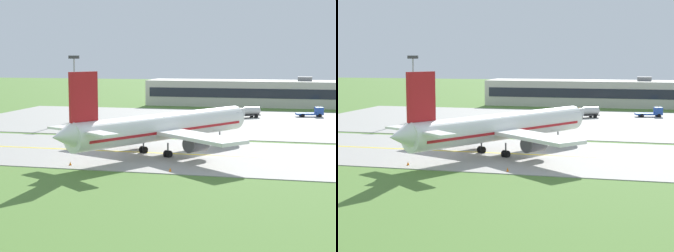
# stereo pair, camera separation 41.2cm
# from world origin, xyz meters

# --- Properties ---
(ground_plane) EXTENTS (500.00, 500.00, 0.00)m
(ground_plane) POSITION_xyz_m (0.00, 0.00, 0.00)
(ground_plane) COLOR #517A33
(taxiway_strip) EXTENTS (240.00, 28.00, 0.10)m
(taxiway_strip) POSITION_xyz_m (0.00, 0.00, 0.05)
(taxiway_strip) COLOR #9E9B93
(taxiway_strip) RESTS_ON ground
(apron_pad) EXTENTS (140.00, 52.00, 0.10)m
(apron_pad) POSITION_xyz_m (10.00, 42.00, 0.05)
(apron_pad) COLOR #9E9B93
(apron_pad) RESTS_ON ground
(taxiway_centreline) EXTENTS (220.00, 0.60, 0.01)m
(taxiway_centreline) POSITION_xyz_m (0.00, 0.00, 0.11)
(taxiway_centreline) COLOR yellow
(taxiway_centreline) RESTS_ON taxiway_strip
(airplane_lead) EXTENTS (29.76, 35.72, 12.70)m
(airplane_lead) POSITION_xyz_m (-5.94, -0.35, 4.13)
(airplane_lead) COLOR white
(airplane_lead) RESTS_ON ground
(service_truck_baggage) EXTENTS (6.09, 5.13, 2.65)m
(service_truck_baggage) POSITION_xyz_m (1.79, 51.12, 1.53)
(service_truck_baggage) COLOR silver
(service_truck_baggage) RESTS_ON ground
(service_truck_fuel) EXTENTS (6.71, 3.57, 2.59)m
(service_truck_fuel) POSITION_xyz_m (17.06, 56.91, 1.18)
(service_truck_fuel) COLOR #264CA5
(service_truck_fuel) RESTS_ON ground
(terminal_building) EXTENTS (65.04, 14.07, 8.60)m
(terminal_building) POSITION_xyz_m (1.88, 84.32, 3.71)
(terminal_building) COLOR beige
(terminal_building) RESTS_ON ground
(apron_light_mast) EXTENTS (2.40, 0.50, 14.70)m
(apron_light_mast) POSITION_xyz_m (-35.16, 35.39, 9.33)
(apron_light_mast) COLOR gray
(apron_light_mast) RESTS_ON ground
(traffic_cone_near_edge) EXTENTS (0.44, 0.44, 0.60)m
(traffic_cone_near_edge) POSITION_xyz_m (-27.93, 12.13, 0.30)
(traffic_cone_near_edge) COLOR orange
(traffic_cone_near_edge) RESTS_ON ground
(traffic_cone_mid_edge) EXTENTS (0.44, 0.44, 0.60)m
(traffic_cone_mid_edge) POSITION_xyz_m (-15.86, -11.90, 0.30)
(traffic_cone_mid_edge) COLOR orange
(traffic_cone_mid_edge) RESTS_ON ground
(traffic_cone_far_edge) EXTENTS (0.44, 0.44, 0.60)m
(traffic_cone_far_edge) POSITION_xyz_m (-1.86, -12.64, 0.30)
(traffic_cone_far_edge) COLOR orange
(traffic_cone_far_edge) RESTS_ON ground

